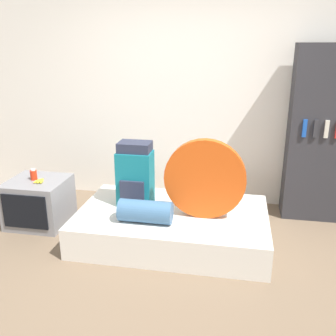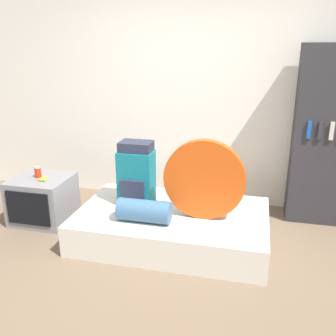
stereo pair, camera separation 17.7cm
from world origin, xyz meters
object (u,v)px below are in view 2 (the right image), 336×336
(tent_bag, at_px, (204,180))
(canister, at_px, (38,172))
(television, at_px, (43,199))
(backpack, at_px, (136,174))
(sleeping_roll, at_px, (144,211))
(bookshelf, at_px, (333,137))

(tent_bag, bearing_deg, canister, 174.98)
(tent_bag, distance_m, television, 1.86)
(canister, bearing_deg, television, -25.08)
(tent_bag, bearing_deg, backpack, 166.51)
(television, bearing_deg, sleeping_roll, -15.65)
(sleeping_roll, distance_m, bookshelf, 2.14)
(sleeping_roll, distance_m, canister, 1.38)
(sleeping_roll, xyz_separation_m, bookshelf, (1.75, 1.12, 0.54))
(tent_bag, distance_m, canister, 1.85)
(sleeping_roll, bearing_deg, tent_bag, 22.34)
(backpack, height_order, tent_bag, tent_bag)
(backpack, relative_size, tent_bag, 0.86)
(backpack, bearing_deg, canister, -179.44)
(television, bearing_deg, canister, 154.92)
(sleeping_roll, bearing_deg, bookshelf, 32.52)
(tent_bag, distance_m, bookshelf, 1.54)
(bookshelf, bearing_deg, television, -166.02)
(backpack, bearing_deg, sleeping_roll, -62.94)
(backpack, xyz_separation_m, bookshelf, (1.95, 0.73, 0.32))
(sleeping_roll, xyz_separation_m, television, (-1.28, 0.36, -0.16))
(sleeping_roll, xyz_separation_m, canister, (-1.32, 0.38, 0.15))
(sleeping_roll, bearing_deg, television, 164.35)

